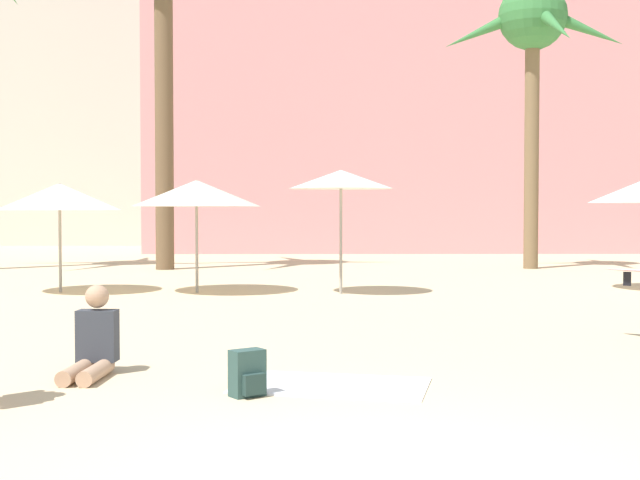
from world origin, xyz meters
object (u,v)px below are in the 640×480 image
Objects in this scene: cafe_umbrella_4 at (197,193)px; person_near_right at (93,344)px; cafe_umbrella_0 at (341,180)px; cafe_umbrella_3 at (60,197)px; palm_tree_left at (533,34)px; backpack at (248,374)px; beach_towel at (332,385)px.

person_near_right is (0.11, -8.71, -1.70)m from cafe_umbrella_4.
cafe_umbrella_0 is 1.01× the size of cafe_umbrella_3.
cafe_umbrella_0 reaches higher than person_near_right.
cafe_umbrella_0 reaches higher than cafe_umbrella_3.
palm_tree_left reaches higher than cafe_umbrella_0.
person_near_right reaches higher than backpack.
cafe_umbrella_0 is at bearing 87.41° from beach_towel.
cafe_umbrella_0 is at bearing -3.68° from cafe_umbrella_3.
cafe_umbrella_4 reaches higher than beach_towel.
palm_tree_left reaches higher than cafe_umbrella_4.
cafe_umbrella_0 is at bearing -5.83° from cafe_umbrella_4.
cafe_umbrella_3 is at bearing -158.72° from person_near_right.
palm_tree_left is 19.46× the size of backpack.
cafe_umbrella_4 is at bearing -140.84° from palm_tree_left.
palm_tree_left reaches higher than backpack.
beach_towel is 0.90m from backpack.
cafe_umbrella_0 is at bearing 164.57° from person_near_right.
cafe_umbrella_3 is 5.86× the size of backpack.
beach_towel is (2.51, -9.24, -2.01)m from cafe_umbrella_4.
palm_tree_left reaches higher than beach_towel.
cafe_umbrella_4 is 1.44× the size of beach_towel.
cafe_umbrella_0 is at bearing 137.92° from backpack.
cafe_umbrella_0 is (-5.74, -7.34, -4.41)m from palm_tree_left.
person_near_right is (2.90, -8.77, -1.63)m from cafe_umbrella_3.
palm_tree_left is 14.21m from cafe_umbrella_3.
cafe_umbrella_4 is 2.86× the size of person_near_right.
cafe_umbrella_0 is 5.72m from cafe_umbrella_3.
person_near_right is at bearing -155.87° from backpack.
palm_tree_left is 19.23m from backpack.
palm_tree_left reaches higher than person_near_right.
backpack is 0.46× the size of person_near_right.
backpack is at bearing -97.10° from cafe_umbrella_0.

